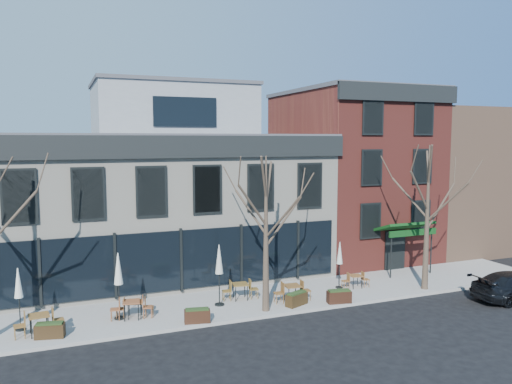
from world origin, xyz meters
name	(u,v)px	position (x,y,z in m)	size (l,w,h in m)	color
ground	(181,296)	(0.00, 0.00, 0.00)	(120.00, 120.00, 0.00)	black
sidewalk_front	(257,300)	(3.25, -2.15, 0.07)	(33.50, 4.70, 0.15)	gray
corner_building	(162,194)	(0.07, 5.07, 4.72)	(18.39, 10.39, 11.10)	beige
red_brick_building	(350,173)	(13.00, 4.98, 5.64)	(8.20, 11.78, 11.18)	maroon
bg_building	(454,177)	(23.00, 6.00, 5.00)	(12.00, 12.00, 10.00)	#8C664C
tree_mid	(266,232)	(3.01, -3.90, 3.79)	(3.50, 3.55, 7.04)	#382B21
tree_right	(427,215)	(12.01, -3.90, 4.02)	(3.72, 3.77, 7.48)	#382B21
cafe_set_0	(39,322)	(-6.49, -3.19, 0.67)	(1.95, 0.85, 1.01)	brown
cafe_set_1	(135,308)	(-2.67, -2.62, 0.60)	(1.70, 0.79, 0.87)	brown
cafe_set_2	(131,308)	(-2.83, -2.71, 0.64)	(1.87, 0.83, 0.96)	brown
cafe_set_3	(240,289)	(2.46, -1.97, 0.64)	(1.85, 0.81, 0.95)	brown
cafe_set_4	(292,291)	(4.67, -3.21, 0.65)	(1.88, 0.79, 0.98)	brown
cafe_set_5	(356,280)	(8.75, -2.40, 0.57)	(1.58, 0.68, 0.82)	brown
umbrella_0	(18,286)	(-7.23, -2.35, 1.98)	(0.41, 0.41, 2.59)	black
umbrella_1	(118,272)	(-3.31, -2.52, 2.21)	(0.47, 0.47, 2.92)	black
umbrella_2	(219,263)	(1.26, -2.42, 2.19)	(0.46, 0.46, 2.89)	black
umbrella_4	(340,256)	(7.94, -2.11, 1.88)	(0.39, 0.39, 2.45)	black
planter_0	(50,330)	(-6.10, -3.66, 0.46)	(1.17, 0.67, 0.62)	#2F1F0F
planter_1	(197,316)	(-0.29, -4.20, 0.45)	(1.16, 0.64, 0.61)	#321B10
planter_2	(297,299)	(4.62, -3.77, 0.46)	(1.22, 0.86, 0.63)	#322310
planter_3	(339,296)	(6.66, -4.20, 0.47)	(1.20, 0.64, 0.64)	black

